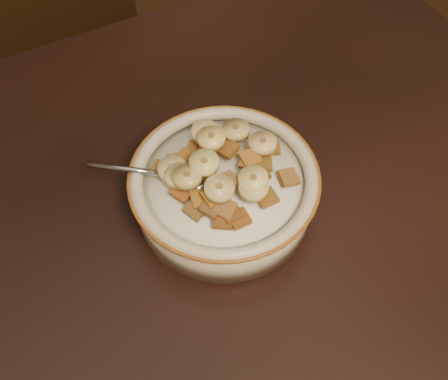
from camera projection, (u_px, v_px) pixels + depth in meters
name	position (u px, v px, depth m)	size (l,w,h in m)	color
table	(61.00, 355.00, 0.50)	(1.40, 0.90, 0.04)	black
chair	(76.00, 122.00, 0.96)	(0.46, 0.46, 1.05)	black
cereal_bowl	(224.00, 193.00, 0.56)	(0.20, 0.20, 0.05)	beige
milk	(224.00, 181.00, 0.54)	(0.17, 0.17, 0.00)	white
spoon	(195.00, 178.00, 0.54)	(0.04, 0.05, 0.01)	#9598A7
cereal_square_0	(176.00, 162.00, 0.55)	(0.02, 0.02, 0.01)	olive
cereal_square_1	(271.00, 147.00, 0.56)	(0.02, 0.02, 0.01)	brown
cereal_square_2	(232.00, 215.00, 0.51)	(0.02, 0.02, 0.01)	brown
cereal_square_3	(247.00, 181.00, 0.52)	(0.02, 0.02, 0.01)	olive
cereal_square_4	(223.00, 220.00, 0.51)	(0.02, 0.02, 0.01)	brown
cereal_square_5	(208.00, 150.00, 0.55)	(0.02, 0.02, 0.01)	brown
cereal_square_6	(196.00, 209.00, 0.51)	(0.02, 0.02, 0.01)	brown
cereal_square_7	(258.00, 175.00, 0.53)	(0.02, 0.02, 0.01)	brown
cereal_square_8	(185.00, 158.00, 0.55)	(0.02, 0.02, 0.01)	brown
cereal_square_9	(225.00, 208.00, 0.51)	(0.02, 0.02, 0.01)	brown
cereal_square_10	(213.00, 197.00, 0.51)	(0.02, 0.02, 0.01)	#935818
cereal_square_11	(161.00, 168.00, 0.54)	(0.02, 0.02, 0.01)	#965827
cereal_square_12	(197.00, 148.00, 0.56)	(0.02, 0.02, 0.01)	brown
cereal_square_13	(237.00, 133.00, 0.58)	(0.02, 0.02, 0.01)	brown
cereal_square_14	(250.00, 158.00, 0.54)	(0.02, 0.02, 0.01)	#9C6219
cereal_square_15	(289.00, 177.00, 0.54)	(0.02, 0.02, 0.01)	brown
cereal_square_16	(239.00, 218.00, 0.51)	(0.02, 0.02, 0.01)	brown
cereal_square_17	(212.00, 139.00, 0.57)	(0.02, 0.02, 0.01)	brown
cereal_square_18	(212.00, 146.00, 0.55)	(0.02, 0.02, 0.01)	brown
cereal_square_19	(250.00, 163.00, 0.54)	(0.02, 0.02, 0.01)	brown
cereal_square_20	(263.00, 164.00, 0.55)	(0.02, 0.02, 0.01)	brown
cereal_square_21	(228.00, 149.00, 0.55)	(0.02, 0.02, 0.01)	#99591F
cereal_square_22	(200.00, 198.00, 0.52)	(0.02, 0.02, 0.01)	olive
cereal_square_23	(212.00, 208.00, 0.51)	(0.02, 0.02, 0.01)	brown
cereal_square_24	(267.00, 198.00, 0.52)	(0.02, 0.02, 0.01)	#92541D
cereal_square_25	(182.00, 191.00, 0.52)	(0.02, 0.02, 0.01)	#96501C
cereal_square_26	(187.00, 169.00, 0.53)	(0.02, 0.02, 0.01)	brown
cereal_square_27	(262.00, 150.00, 0.56)	(0.02, 0.02, 0.01)	brown
cereal_square_28	(228.00, 181.00, 0.52)	(0.02, 0.02, 0.01)	brown
banana_slice_0	(172.00, 169.00, 0.53)	(0.03, 0.03, 0.01)	#D6C47E
banana_slice_1	(204.00, 163.00, 0.52)	(0.03, 0.03, 0.01)	#F5E979
banana_slice_2	(211.00, 138.00, 0.54)	(0.03, 0.03, 0.01)	#DDBC6E
banana_slice_3	(219.00, 189.00, 0.51)	(0.03, 0.03, 0.01)	#CBBB80
banana_slice_4	(263.00, 143.00, 0.55)	(0.03, 0.03, 0.01)	#E2C487
banana_slice_5	(236.00, 130.00, 0.55)	(0.03, 0.03, 0.01)	#CEBE6D
banana_slice_6	(254.00, 188.00, 0.51)	(0.03, 0.03, 0.01)	#FEE69C
banana_slice_7	(253.00, 180.00, 0.51)	(0.03, 0.03, 0.01)	#F2E189
banana_slice_8	(187.00, 177.00, 0.51)	(0.03, 0.03, 0.01)	tan
banana_slice_9	(179.00, 176.00, 0.52)	(0.03, 0.03, 0.01)	#FEF59D
banana_slice_10	(205.00, 132.00, 0.56)	(0.03, 0.03, 0.01)	#FCE88D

